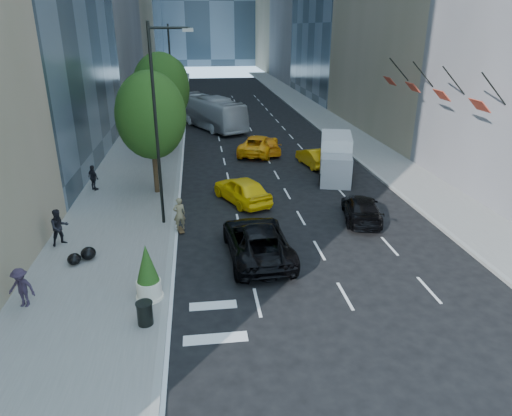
{
  "coord_description": "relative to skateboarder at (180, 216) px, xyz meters",
  "views": [
    {
      "loc": [
        -4.47,
        -18.86,
        9.87
      ],
      "look_at": [
        -1.8,
        1.8,
        1.6
      ],
      "focal_mm": 32.0,
      "sensor_mm": 36.0,
      "label": 1
    }
  ],
  "objects": [
    {
      "name": "lamp_near",
      "position": [
        -0.72,
        1.0,
        4.94
      ],
      "size": [
        2.13,
        0.22,
        10.0
      ],
      "color": "black",
      "rests_on": "sidewalk_left"
    },
    {
      "name": "box_truck",
      "position": [
        10.67,
        8.25,
        0.55
      ],
      "size": [
        3.56,
        6.17,
        2.79
      ],
      "rotation": [
        0.0,
        0.0,
        -0.27
      ],
      "color": "silver",
      "rests_on": "ground"
    },
    {
      "name": "tree_far",
      "position": [
        -1.6,
        29.0,
        3.75
      ],
      "size": [
        3.9,
        3.9,
        6.92
      ],
      "color": "black",
      "rests_on": "sidewalk_left"
    },
    {
      "name": "trash_can",
      "position": [
        -1.0,
        -8.05,
        -0.31
      ],
      "size": [
        0.55,
        0.55,
        0.82
      ],
      "primitive_type": "cylinder",
      "color": "black",
      "rests_on": "sidewalk_left"
    },
    {
      "name": "planter_shrub",
      "position": [
        -1.0,
        -6.37,
        0.36
      ],
      "size": [
        0.94,
        0.94,
        2.27
      ],
      "color": "beige",
      "rests_on": "sidewalk_left"
    },
    {
      "name": "ground",
      "position": [
        5.6,
        -3.0,
        -0.87
      ],
      "size": [
        160.0,
        160.0,
        0.0
      ],
      "primitive_type": "plane",
      "color": "black",
      "rests_on": "ground"
    },
    {
      "name": "black_sedan_lincoln",
      "position": [
        3.6,
        -3.24,
        -0.06
      ],
      "size": [
        2.99,
        5.98,
        1.63
      ],
      "primitive_type": "imported",
      "rotation": [
        0.0,
        0.0,
        3.19
      ],
      "color": "black",
      "rests_on": "ground"
    },
    {
      "name": "taxi_b",
      "position": [
        9.8,
        11.0,
        -0.21
      ],
      "size": [
        2.07,
        4.21,
        1.33
      ],
      "primitive_type": "imported",
      "rotation": [
        0.0,
        0.0,
        3.31
      ],
      "color": "#E9A50C",
      "rests_on": "ground"
    },
    {
      "name": "black_sedan_mercedes",
      "position": [
        9.8,
        0.31,
        -0.21
      ],
      "size": [
        2.79,
        4.87,
        1.33
      ],
      "primitive_type": "imported",
      "rotation": [
        0.0,
        0.0,
        2.93
      ],
      "color": "black",
      "rests_on": "ground"
    },
    {
      "name": "taxi_a",
      "position": [
        3.6,
        3.87,
        -0.07
      ],
      "size": [
        3.6,
        5.05,
        1.6
      ],
      "primitive_type": "imported",
      "rotation": [
        0.0,
        0.0,
        3.55
      ],
      "color": "yellow",
      "rests_on": "ground"
    },
    {
      "name": "garbage_bags",
      "position": [
        -4.21,
        -2.96,
        -0.45
      ],
      "size": [
        1.15,
        1.1,
        0.57
      ],
      "color": "black",
      "rests_on": "sidewalk_left"
    },
    {
      "name": "taxi_c",
      "position": [
        6.1,
        15.0,
        -0.09
      ],
      "size": [
        4.34,
        6.17,
        1.56
      ],
      "primitive_type": "imported",
      "rotation": [
        0.0,
        0.0,
        2.8
      ],
      "color": "#FFA60D",
      "rests_on": "ground"
    },
    {
      "name": "tree_near",
      "position": [
        -1.6,
        6.0,
        4.1
      ],
      "size": [
        4.2,
        4.2,
        7.46
      ],
      "color": "black",
      "rests_on": "sidewalk_left"
    },
    {
      "name": "skateboarder",
      "position": [
        0.0,
        0.0,
        0.0
      ],
      "size": [
        0.72,
        0.56,
        1.75
      ],
      "primitive_type": "imported",
      "rotation": [
        0.0,
        0.0,
        3.38
      ],
      "color": "#766A4A",
      "rests_on": "ground"
    },
    {
      "name": "sidewalk_right",
      "position": [
        15.6,
        27.0,
        -0.8
      ],
      "size": [
        4.0,
        120.0,
        0.15
      ],
      "primitive_type": "cube",
      "color": "slate",
      "rests_on": "ground"
    },
    {
      "name": "pedestrian_a",
      "position": [
        -5.6,
        -1.08,
        0.17
      ],
      "size": [
        1.1,
        1.05,
        1.79
      ],
      "primitive_type": "imported",
      "rotation": [
        0.0,
        0.0,
        0.59
      ],
      "color": "black",
      "rests_on": "sidewalk_left"
    },
    {
      "name": "sidewalk_left",
      "position": [
        -3.4,
        27.0,
        -0.8
      ],
      "size": [
        6.0,
        120.0,
        0.15
      ],
      "primitive_type": "cube",
      "color": "slate",
      "rests_on": "ground"
    },
    {
      "name": "traffic_signal",
      "position": [
        -0.8,
        37.0,
        3.36
      ],
      "size": [
        2.48,
        0.53,
        5.2
      ],
      "color": "black",
      "rests_on": "sidewalk_left"
    },
    {
      "name": "pedestrian_b",
      "position": [
        -5.6,
        6.87,
        0.1
      ],
      "size": [
        0.97,
        0.96,
        1.64
      ],
      "primitive_type": "imported",
      "rotation": [
        0.0,
        0.0,
        2.37
      ],
      "color": "black",
      "rests_on": "sidewalk_left"
    },
    {
      "name": "taxi_d",
      "position": [
        6.8,
        15.15,
        -0.22
      ],
      "size": [
        2.0,
        4.57,
        1.31
      ],
      "primitive_type": "imported",
      "rotation": [
        0.0,
        0.0,
        3.18
      ],
      "color": "orange",
      "rests_on": "ground"
    },
    {
      "name": "city_bus",
      "position": [
        2.4,
        26.41,
        0.76
      ],
      "size": [
        7.44,
        11.78,
        3.27
      ],
      "primitive_type": "imported",
      "rotation": [
        0.0,
        0.0,
        0.44
      ],
      "color": "#BBBEC2",
      "rests_on": "ground"
    },
    {
      "name": "facade_flags",
      "position": [
        16.24,
        7.0,
        5.31
      ],
      "size": [
        1.85,
        13.3,
        2.05
      ],
      "color": "black",
      "rests_on": "ground"
    },
    {
      "name": "pedestrian_c",
      "position": [
        -5.6,
        -6.34,
        0.06
      ],
      "size": [
        1.13,
        0.82,
        1.57
      ],
      "primitive_type": "imported",
      "rotation": [
        0.0,
        0.0,
        -0.26
      ],
      "color": "#2C2132",
      "rests_on": "sidewalk_left"
    },
    {
      "name": "lamp_far",
      "position": [
        -0.72,
        19.0,
        4.94
      ],
      "size": [
        2.13,
        0.22,
        10.0
      ],
      "color": "black",
      "rests_on": "sidewalk_left"
    },
    {
      "name": "tree_mid",
      "position": [
        -1.6,
        16.0,
        4.44
      ],
      "size": [
        4.5,
        4.5,
        7.99
      ],
      "color": "black",
      "rests_on": "sidewalk_left"
    }
  ]
}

